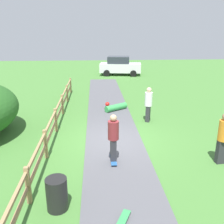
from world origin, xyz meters
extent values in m
plane|color=#427533|center=(0.00, 0.00, 0.00)|extent=(60.00, 60.00, 0.00)
cube|color=#515156|center=(0.00, 0.00, 0.01)|extent=(2.40, 28.00, 0.02)
cube|color=#997A51|center=(-2.60, -3.86, 0.55)|extent=(0.12, 0.12, 1.10)
cube|color=#997A51|center=(-2.60, -1.29, 0.55)|extent=(0.12, 0.12, 1.10)
cube|color=#997A51|center=(-2.60, 1.29, 0.55)|extent=(0.12, 0.12, 1.10)
cube|color=#997A51|center=(-2.60, 3.86, 0.55)|extent=(0.12, 0.12, 1.10)
cube|color=#997A51|center=(-2.60, 6.43, 0.55)|extent=(0.12, 0.12, 1.10)
cube|color=#997A51|center=(-2.60, 9.00, 0.55)|extent=(0.12, 0.12, 1.10)
cube|color=#997A51|center=(-2.60, 0.00, 0.50)|extent=(0.08, 18.00, 0.09)
cube|color=#997A51|center=(-2.60, 0.00, 0.95)|extent=(0.08, 18.00, 0.09)
cylinder|color=black|center=(-1.80, -4.15, 0.45)|extent=(0.56, 0.56, 0.90)
cube|color=#265999|center=(-0.16, -1.79, 0.09)|extent=(0.21, 0.80, 0.02)
cylinder|color=silver|center=(-0.24, -1.51, 0.05)|extent=(0.03, 0.06, 0.06)
cylinder|color=silver|center=(-0.09, -1.51, 0.05)|extent=(0.03, 0.06, 0.06)
cylinder|color=silver|center=(-0.23, -2.07, 0.05)|extent=(0.03, 0.06, 0.06)
cylinder|color=silver|center=(-0.08, -2.07, 0.05)|extent=(0.03, 0.06, 0.06)
cube|color=#2D2D33|center=(-0.16, -1.79, 0.50)|extent=(0.20, 0.32, 0.79)
cylinder|color=maroon|center=(-0.16, -1.79, 1.23)|extent=(0.38, 0.38, 0.66)
sphere|color=tan|center=(-0.16, -1.79, 1.68)|extent=(0.24, 0.24, 0.24)
cylinder|color=green|center=(0.44, 4.24, 0.20)|extent=(1.39, 1.10, 0.36)
sphere|color=red|center=(-0.03, 4.93, 0.20)|extent=(0.26, 0.26, 0.26)
cube|color=#338C4C|center=(-0.15, -4.82, 0.09)|extent=(0.52, 0.81, 0.02)
cylinder|color=silver|center=(-0.10, -4.53, 0.05)|extent=(0.05, 0.07, 0.06)
cylinder|color=silver|center=(0.03, -4.59, 0.05)|extent=(0.05, 0.07, 0.06)
cube|color=#2D2D33|center=(3.62, -2.10, 0.44)|extent=(0.34, 0.24, 0.87)
cylinder|color=orange|center=(3.62, -2.10, 1.24)|extent=(0.42, 0.42, 0.73)
cube|color=#2D2D33|center=(1.92, 2.30, 0.42)|extent=(0.31, 0.37, 0.84)
cylinder|color=white|center=(1.92, 2.30, 1.19)|extent=(0.50, 0.50, 0.70)
sphere|color=beige|center=(1.92, 2.30, 1.67)|extent=(0.25, 0.25, 0.25)
cube|color=silver|center=(1.90, 16.40, 0.77)|extent=(4.40, 2.28, 0.90)
cube|color=#2D333D|center=(1.70, 16.43, 1.57)|extent=(2.40, 1.86, 0.70)
cylinder|color=black|center=(3.36, 17.08, 0.32)|extent=(0.67, 0.33, 0.64)
cylinder|color=black|center=(3.11, 15.33, 0.32)|extent=(0.67, 0.33, 0.64)
cylinder|color=black|center=(0.69, 17.46, 0.32)|extent=(0.67, 0.33, 0.64)
cylinder|color=black|center=(0.44, 15.72, 0.32)|extent=(0.67, 0.33, 0.64)
camera|label=1|loc=(-0.74, -9.80, 4.51)|focal=40.44mm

